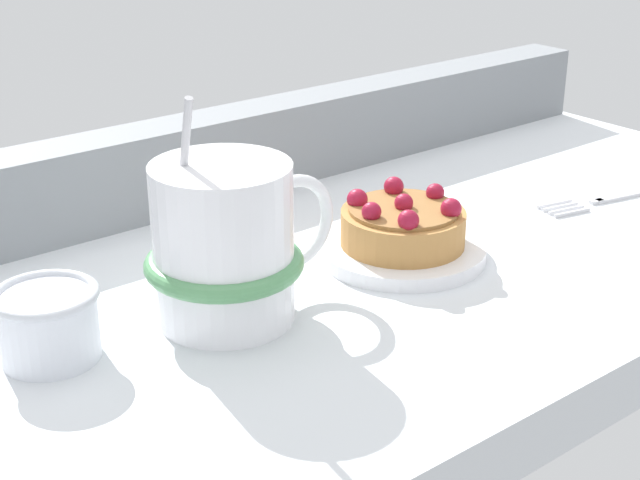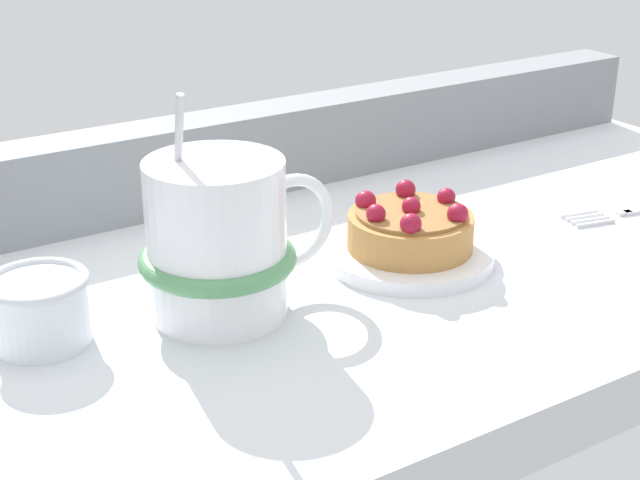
% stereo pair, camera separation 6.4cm
% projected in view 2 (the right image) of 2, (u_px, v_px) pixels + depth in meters
% --- Properties ---
extents(ground_plane, '(0.89, 0.41, 0.04)m').
position_uv_depth(ground_plane, '(358.00, 292.00, 0.69)').
color(ground_plane, silver).
extents(window_rail_back, '(0.87, 0.05, 0.07)m').
position_uv_depth(window_rail_back, '(237.00, 153.00, 0.80)').
color(window_rail_back, gray).
rests_on(window_rail_back, ground_plane).
extents(dessert_plate, '(0.12, 0.12, 0.01)m').
position_uv_depth(dessert_plate, '(409.00, 255.00, 0.68)').
color(dessert_plate, white).
rests_on(dessert_plate, ground_plane).
extents(raspberry_tart, '(0.09, 0.09, 0.04)m').
position_uv_depth(raspberry_tart, '(410.00, 228.00, 0.68)').
color(raspberry_tart, '#B77F42').
rests_on(raspberry_tart, dessert_plate).
extents(coffee_mug, '(0.14, 0.10, 0.15)m').
position_uv_depth(coffee_mug, '(220.00, 241.00, 0.59)').
color(coffee_mug, white).
rests_on(coffee_mug, ground_plane).
extents(sugar_bowl, '(0.06, 0.06, 0.04)m').
position_uv_depth(sugar_bowl, '(40.00, 308.00, 0.57)').
color(sugar_bowl, silver).
rests_on(sugar_bowl, ground_plane).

